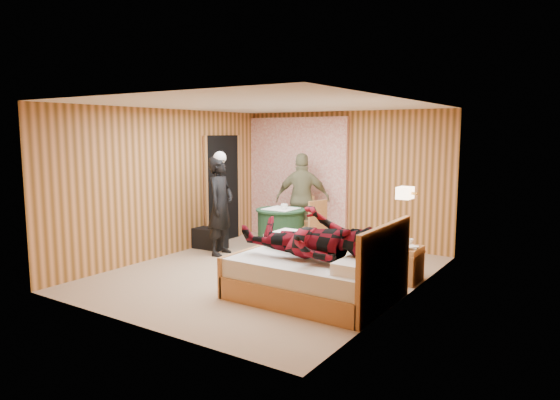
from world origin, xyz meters
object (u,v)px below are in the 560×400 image
Objects in this scene: wall_lamp at (405,193)px; chair_far at (301,216)px; woman_standing at (221,206)px; duffel_bag at (209,238)px; man_on_bed at (310,227)px; nightstand at (406,264)px; man_at_table at (303,199)px; bed at (317,273)px; chair_near at (313,222)px; round_table at (281,230)px.

chair_far is at bearing 149.60° from wall_lamp.
chair_far is at bearing -40.20° from woman_standing.
man_on_bed is at bearing -30.67° from duffel_bag.
man_at_table is (-2.46, 1.25, 0.60)m from nightstand.
wall_lamp is 0.15× the size of man_at_table.
wall_lamp is 1.48m from man_on_bed.
man_at_table is at bearing 153.06° from nightstand.
wall_lamp reaches higher than bed.
man_on_bed reaches higher than chair_near.
chair_near is at bearing 158.88° from nightstand.
bed reaches higher than chair_near.
round_table is (-2.46, 0.51, 0.13)m from nightstand.
wall_lamp is at bearing -80.63° from nightstand.
nightstand is (-0.04, 0.26, -1.04)m from wall_lamp.
chair_near is at bearing 24.63° from round_table.
wall_lamp is 0.15× the size of man_on_bed.
chair_far is 0.54× the size of man_at_table.
nightstand is 0.29× the size of man_on_bed.
wall_lamp reaches higher than nightstand.
wall_lamp is 0.30× the size of round_table.
chair_far is (-2.51, 1.47, -0.76)m from wall_lamp.
duffel_bag is (-2.98, 1.28, -0.12)m from bed.
chair_near is (0.52, 0.24, 0.15)m from round_table.
wall_lamp is 0.15× the size of woman_standing.
man_on_bed is (1.21, -2.22, 0.40)m from chair_near.
duffel_bag is (-3.73, 0.03, -0.08)m from nightstand.
duffel_bag is 0.87m from woman_standing.
man_on_bed reaches higher than nightstand.
nightstand is at bearing -28.85° from chair_far.
chair_near reaches higher than chair_far.
chair_near is 0.53× the size of man_on_bed.
nightstand is at bearing 128.33° from man_at_table.
nightstand is 2.10m from chair_near.
chair_near reaches higher than round_table.
nightstand is 0.80× the size of duffel_bag.
round_table is 0.93× the size of chair_near.
chair_near reaches higher than duffel_bag.
bed is (-0.80, -0.98, -1.00)m from wall_lamp.
wall_lamp is 3.01m from chair_far.
nightstand is 2.52m from round_table.
chair_near is at bearing 111.26° from man_at_table.
woman_standing is (-3.28, 0.06, -0.45)m from wall_lamp.
man_at_table reaches higher than wall_lamp.
nightstand is at bearing 63.63° from man_on_bed.
bed is 2.08× the size of chair_near.
chair_far is 0.53× the size of man_on_bed.
chair_far is 0.33m from man_at_table.
chair_far is (-0.00, 0.70, 0.15)m from round_table.
chair_far is at bearing 90.32° from round_table.
bed is 3.24m from duffel_bag.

